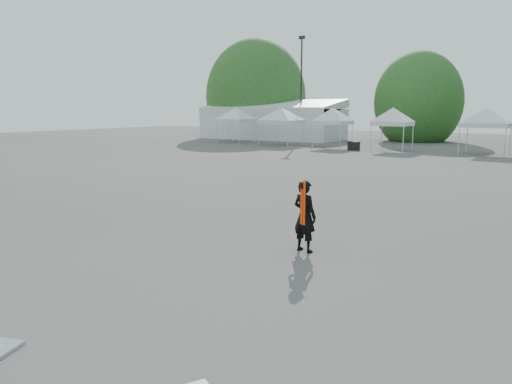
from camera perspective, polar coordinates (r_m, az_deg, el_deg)
The scene contains 12 objects.
ground at distance 13.00m, azimuth 5.43°, elevation -5.00°, with size 120.00×120.00×0.00m, color #474442.
marquee at distance 53.91m, azimuth 1.83°, elevation 8.16°, with size 15.00×6.25×4.23m.
light_pole_west at distance 51.12m, azimuth 5.19°, elevation 12.31°, with size 0.60×0.25×10.30m.
tree_far_w at distance 58.57m, azimuth -0.03°, elevation 10.78°, with size 4.80×4.80×7.30m.
tree_mid_w at distance 53.02m, azimuth 18.04°, elevation 9.80°, with size 4.16×4.16×6.33m.
tent_a at distance 48.95m, azimuth -2.31°, elevation 9.29°, with size 4.16×4.16×3.88m.
tent_b at distance 44.75m, azimuth 2.94°, elevation 9.27°, with size 4.47×4.47×3.88m.
tent_c at distance 42.69m, azimuth 8.80°, elevation 9.15°, with size 3.81×3.81×3.88m.
tent_d at distance 40.47m, azimuth 15.41°, elevation 8.91°, with size 3.83×3.83×3.88m.
tent_e at distance 39.17m, azimuth 24.90°, elevation 8.37°, with size 4.44×4.44×3.88m.
man at distance 11.42m, azimuth 5.59°, elevation -2.74°, with size 0.68×0.52×1.66m.
crate_west at distance 40.12m, azimuth 11.11°, elevation 5.19°, with size 0.89×0.69×0.69m, color black.
Camera 1 is at (5.76, -11.19, 3.25)m, focal length 35.00 mm.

